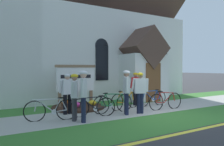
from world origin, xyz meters
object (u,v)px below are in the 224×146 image
Objects in this scene: bicycle_orange at (152,98)px; bicycle_white at (125,100)px; cyclist_in_red_jersey at (136,86)px; bicycle_silver at (113,103)px; cyclist_in_blue_jersey at (67,91)px; bicycle_black at (93,107)px; cyclist_in_yellow_jersey at (126,89)px; roadside_conifer at (137,42)px; church_sign at (76,80)px; cyclist_in_green_jersey at (74,94)px; bicycle_green at (165,101)px; bicycle_blue at (51,110)px; cyclist_in_white_jersey at (83,92)px; cyclist_in_orange_jersey at (140,90)px.

bicycle_white reaches higher than bicycle_orange.
bicycle_orange is 1.00× the size of bicycle_white.
bicycle_white is at bearing -149.21° from cyclist_in_red_jersey.
cyclist_in_blue_jersey is at bearing 159.37° from bicycle_silver.
bicycle_white is at bearing 18.66° from bicycle_black.
bicycle_silver is (-2.44, -0.44, 0.01)m from bicycle_orange.
cyclist_in_yellow_jersey is 12.57m from roadside_conifer.
cyclist_in_green_jersey is at bearing -111.76° from church_sign.
cyclist_in_yellow_jersey is at bearing -179.65° from bicycle_green.
bicycle_white is 1.02× the size of bicycle_green.
bicycle_blue is 14.26m from roadside_conifer.
cyclist_in_white_jersey reaches higher than cyclist_in_green_jersey.
church_sign is 4.16m from bicycle_green.
roadside_conifer is (9.72, 9.32, 3.34)m from cyclist_in_green_jersey.
cyclist_in_yellow_jersey is at bearing -65.48° from bicycle_silver.
bicycle_silver is at bearing 14.45° from cyclist_in_green_jersey.
bicycle_white is at bearing -178.64° from bicycle_orange.
roadside_conifer reaches higher than cyclist_in_orange_jersey.
cyclist_in_white_jersey is (-2.52, -1.25, 0.64)m from bicycle_white.
bicycle_blue is 3.47m from cyclist_in_orange_jersey.
cyclist_in_orange_jersey reaches higher than cyclist_in_green_jersey.
church_sign reaches higher than bicycle_green.
cyclist_in_yellow_jersey is at bearing 7.83° from cyclist_in_white_jersey.
cyclist_in_yellow_jersey is 0.27× the size of roadside_conifer.
cyclist_in_red_jersey is at bearing -19.25° from church_sign.
cyclist_in_white_jersey is (-1.90, -0.26, 0.00)m from cyclist_in_yellow_jersey.
bicycle_orange is 1.02× the size of bicycle_green.
bicycle_blue is 1.10× the size of cyclist_in_blue_jersey.
cyclist_in_green_jersey is at bearing -167.97° from bicycle_orange.
bicycle_green is at bearing -73.72° from cyclist_in_red_jersey.
church_sign is 2.37m from bicycle_black.
bicycle_white is 1.28m from cyclist_in_red_jersey.
cyclist_in_white_jersey is at bearing -152.32° from cyclist_in_red_jersey.
cyclist_in_green_jersey reaches higher than bicycle_silver.
cyclist_in_blue_jersey is at bearing 41.21° from bicycle_blue.
cyclist_in_green_jersey is at bearing -158.36° from cyclist_in_red_jersey.
bicycle_black is 1.46m from cyclist_in_yellow_jersey.
church_sign is 3.73m from bicycle_orange.
bicycle_black is at bearing -166.92° from bicycle_silver.
cyclist_in_white_jersey is (-0.79, -2.79, -0.26)m from church_sign.
roadside_conifer is at bearing 59.40° from bicycle_green.
bicycle_orange is 1.09× the size of cyclist_in_green_jersey.
cyclist_in_yellow_jersey is (2.78, -0.51, 0.64)m from bicycle_blue.
cyclist_in_green_jersey is (-0.96, -2.41, -0.35)m from church_sign.
church_sign reaches higher than cyclist_in_green_jersey.
cyclist_in_yellow_jersey is 1.07× the size of cyclist_in_green_jersey.
bicycle_orange is 2.48m from cyclist_in_yellow_jersey.
cyclist_in_green_jersey is 0.25× the size of roadside_conifer.
bicycle_orange is 1.07× the size of cyclist_in_orange_jersey.
bicycle_silver is 1.89m from cyclist_in_blue_jersey.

